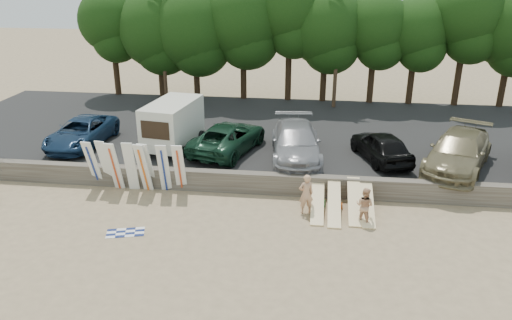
{
  "coord_description": "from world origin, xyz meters",
  "views": [
    {
      "loc": [
        0.81,
        -18.15,
        10.18
      ],
      "look_at": [
        -1.84,
        3.0,
        1.65
      ],
      "focal_mm": 35.0,
      "sensor_mm": 36.0,
      "label": 1
    }
  ],
  "objects_px": {
    "car_2": "(296,142)",
    "car_3": "(381,146)",
    "beachgoer_b": "(365,206)",
    "cooler": "(320,203)",
    "box_trailer": "(173,123)",
    "car_1": "(228,137)",
    "car_0": "(81,132)",
    "beachgoer_a": "(306,194)",
    "car_4": "(458,152)"
  },
  "relations": [
    {
      "from": "car_2",
      "to": "beachgoer_b",
      "type": "distance_m",
      "value": 6.14
    },
    {
      "from": "car_2",
      "to": "car_3",
      "type": "distance_m",
      "value": 4.31
    },
    {
      "from": "car_0",
      "to": "car_3",
      "type": "bearing_deg",
      "value": 1.12
    },
    {
      "from": "beachgoer_b",
      "to": "cooler",
      "type": "xyz_separation_m",
      "value": [
        -1.79,
        1.32,
        -0.63
      ]
    },
    {
      "from": "box_trailer",
      "to": "car_3",
      "type": "relative_size",
      "value": 0.95
    },
    {
      "from": "car_0",
      "to": "car_1",
      "type": "bearing_deg",
      "value": 2.49
    },
    {
      "from": "box_trailer",
      "to": "car_1",
      "type": "distance_m",
      "value": 3.09
    },
    {
      "from": "car_0",
      "to": "beachgoer_a",
      "type": "distance_m",
      "value": 13.51
    },
    {
      "from": "car_1",
      "to": "car_3",
      "type": "bearing_deg",
      "value": -166.77
    },
    {
      "from": "box_trailer",
      "to": "cooler",
      "type": "height_order",
      "value": "box_trailer"
    },
    {
      "from": "car_1",
      "to": "beachgoer_b",
      "type": "height_order",
      "value": "car_1"
    },
    {
      "from": "car_1",
      "to": "car_4",
      "type": "xyz_separation_m",
      "value": [
        11.51,
        -1.03,
        0.12
      ]
    },
    {
      "from": "beachgoer_a",
      "to": "beachgoer_b",
      "type": "height_order",
      "value": "beachgoer_a"
    },
    {
      "from": "car_2",
      "to": "beachgoer_a",
      "type": "height_order",
      "value": "car_2"
    },
    {
      "from": "car_3",
      "to": "cooler",
      "type": "xyz_separation_m",
      "value": [
        -2.97,
        -4.16,
        -1.31
      ]
    },
    {
      "from": "car_2",
      "to": "beachgoer_b",
      "type": "bearing_deg",
      "value": -64.95
    },
    {
      "from": "beachgoer_b",
      "to": "cooler",
      "type": "height_order",
      "value": "beachgoer_b"
    },
    {
      "from": "box_trailer",
      "to": "car_2",
      "type": "bearing_deg",
      "value": 3.11
    },
    {
      "from": "car_3",
      "to": "car_2",
      "type": "bearing_deg",
      "value": -15.93
    },
    {
      "from": "box_trailer",
      "to": "beachgoer_a",
      "type": "height_order",
      "value": "box_trailer"
    },
    {
      "from": "beachgoer_b",
      "to": "cooler",
      "type": "bearing_deg",
      "value": -7.65
    },
    {
      "from": "box_trailer",
      "to": "beachgoer_b",
      "type": "bearing_deg",
      "value": -22.37
    },
    {
      "from": "beachgoer_b",
      "to": "beachgoer_a",
      "type": "bearing_deg",
      "value": 14.83
    },
    {
      "from": "car_1",
      "to": "car_4",
      "type": "bearing_deg",
      "value": -169.42
    },
    {
      "from": "car_0",
      "to": "car_3",
      "type": "height_order",
      "value": "car_3"
    },
    {
      "from": "car_2",
      "to": "beachgoer_b",
      "type": "height_order",
      "value": "car_2"
    },
    {
      "from": "car_2",
      "to": "cooler",
      "type": "height_order",
      "value": "car_2"
    },
    {
      "from": "car_4",
      "to": "car_3",
      "type": "bearing_deg",
      "value": -166.75
    },
    {
      "from": "car_0",
      "to": "beachgoer_b",
      "type": "relative_size",
      "value": 3.34
    },
    {
      "from": "car_3",
      "to": "beachgoer_b",
      "type": "height_order",
      "value": "car_3"
    },
    {
      "from": "car_1",
      "to": "beachgoer_a",
      "type": "relative_size",
      "value": 3.09
    },
    {
      "from": "car_0",
      "to": "car_4",
      "type": "relative_size",
      "value": 0.86
    },
    {
      "from": "car_1",
      "to": "cooler",
      "type": "relative_size",
      "value": 14.58
    },
    {
      "from": "car_2",
      "to": "car_4",
      "type": "height_order",
      "value": "car_4"
    },
    {
      "from": "car_0",
      "to": "car_1",
      "type": "relative_size",
      "value": 0.95
    },
    {
      "from": "beachgoer_a",
      "to": "box_trailer",
      "type": "bearing_deg",
      "value": -54.55
    },
    {
      "from": "car_1",
      "to": "cooler",
      "type": "distance_m",
      "value": 6.82
    },
    {
      "from": "car_2",
      "to": "car_4",
      "type": "bearing_deg",
      "value": -9.0
    },
    {
      "from": "car_0",
      "to": "beachgoer_b",
      "type": "height_order",
      "value": "car_0"
    },
    {
      "from": "car_3",
      "to": "beachgoer_a",
      "type": "xyz_separation_m",
      "value": [
        -3.62,
        -4.88,
        -0.57
      ]
    },
    {
      "from": "beachgoer_a",
      "to": "cooler",
      "type": "relative_size",
      "value": 4.72
    },
    {
      "from": "car_0",
      "to": "cooler",
      "type": "distance_m",
      "value": 13.91
    },
    {
      "from": "box_trailer",
      "to": "car_2",
      "type": "distance_m",
      "value": 6.69
    },
    {
      "from": "car_0",
      "to": "car_2",
      "type": "distance_m",
      "value": 11.8
    },
    {
      "from": "box_trailer",
      "to": "car_0",
      "type": "height_order",
      "value": "box_trailer"
    },
    {
      "from": "beachgoer_a",
      "to": "beachgoer_b",
      "type": "distance_m",
      "value": 2.51
    },
    {
      "from": "beachgoer_b",
      "to": "car_3",
      "type": "bearing_deg",
      "value": -73.52
    },
    {
      "from": "car_3",
      "to": "car_1",
      "type": "bearing_deg",
      "value": -21.57
    },
    {
      "from": "box_trailer",
      "to": "car_1",
      "type": "relative_size",
      "value": 0.78
    },
    {
      "from": "car_2",
      "to": "car_1",
      "type": "bearing_deg",
      "value": 165.16
    }
  ]
}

